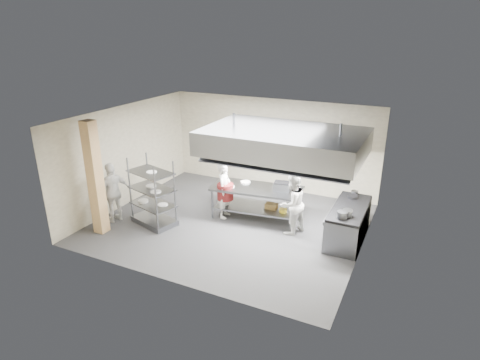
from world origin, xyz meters
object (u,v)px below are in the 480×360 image
at_px(island, 257,202).
at_px(chef_head, 225,190).
at_px(chef_line, 292,204).
at_px(griddle, 282,187).
at_px(stockpot, 348,213).
at_px(cooking_range, 348,224).
at_px(pass_rack, 152,192).
at_px(chef_plating, 113,193).

distance_m(island, chef_head, 0.98).
bearing_deg(chef_line, griddle, -113.82).
bearing_deg(stockpot, chef_line, 169.80).
distance_m(cooking_range, chef_head, 3.47).
relative_size(cooking_range, chef_head, 1.22).
relative_size(pass_rack, cooking_range, 0.93).
bearing_deg(cooking_range, griddle, 172.03).
bearing_deg(chef_line, pass_rack, -47.88).
relative_size(pass_rack, chef_line, 1.12).
bearing_deg(chef_head, chef_line, -101.38).
relative_size(island, chef_plating, 1.48).
bearing_deg(chef_head, cooking_range, -95.50).
distance_m(pass_rack, griddle, 3.53).
relative_size(chef_line, griddle, 3.68).
distance_m(island, chef_line, 1.32).
distance_m(pass_rack, chef_line, 3.76).
height_order(pass_rack, chef_line, pass_rack).
bearing_deg(chef_plating, stockpot, 118.69).
distance_m(chef_head, chef_plating, 3.06).
distance_m(island, cooking_range, 2.60).
xyz_separation_m(pass_rack, chef_plating, (-1.07, -0.33, -0.08)).
xyz_separation_m(pass_rack, cooking_range, (5.01, 1.41, -0.51)).
bearing_deg(griddle, chef_plating, -165.47).
xyz_separation_m(griddle, stockpot, (1.95, -0.82, -0.04)).
height_order(pass_rack, griddle, pass_rack).
bearing_deg(chef_plating, cooking_range, 123.66).
bearing_deg(cooking_range, pass_rack, -164.32).
bearing_deg(island, pass_rack, -154.46).
relative_size(island, griddle, 5.61).
xyz_separation_m(chef_head, chef_plating, (-2.64, -1.55, 0.03)).
distance_m(pass_rack, stockpot, 5.12).
height_order(chef_head, griddle, chef_head).
relative_size(griddle, stockpot, 1.91).
xyz_separation_m(chef_line, chef_plating, (-4.66, -1.45, 0.02)).
bearing_deg(stockpot, cooking_range, 94.59).
height_order(chef_line, chef_plating, chef_plating).
distance_m(island, chef_plating, 3.98).
distance_m(island, griddle, 0.90).
xyz_separation_m(cooking_range, chef_line, (-1.42, -0.29, 0.41)).
bearing_deg(cooking_range, stockpot, -85.41).
bearing_deg(griddle, cooking_range, -19.07).
height_order(island, chef_head, chef_head).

